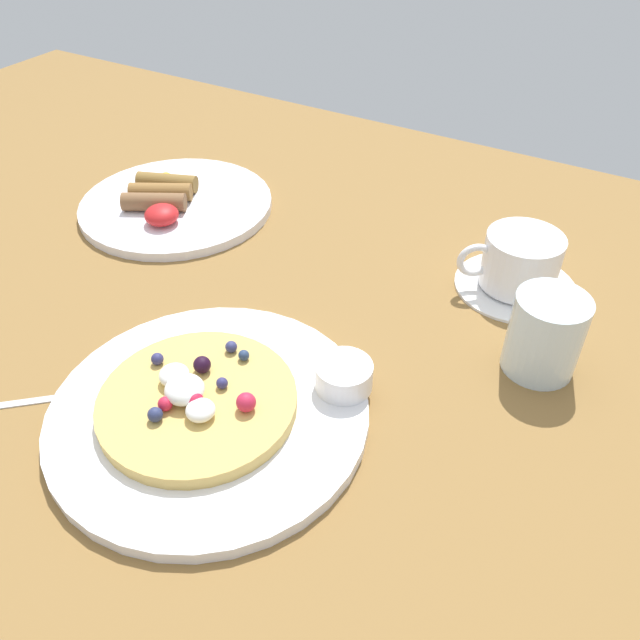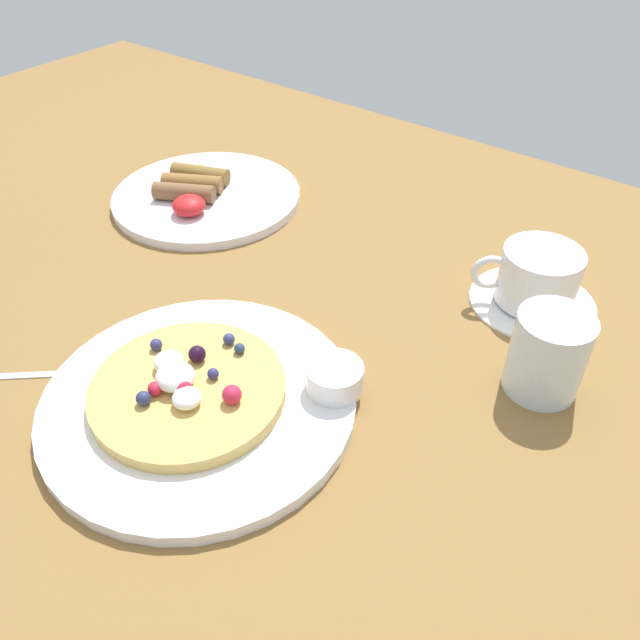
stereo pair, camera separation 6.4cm
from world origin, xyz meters
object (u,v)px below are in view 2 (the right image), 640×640
at_px(breakfast_plate, 207,197).
at_px(coffee_saucer, 532,301).
at_px(water_glass, 548,354).
at_px(syrup_ramekin, 335,377).
at_px(coffee_cup, 538,275).
at_px(pancake_plate, 199,401).

xyz_separation_m(breakfast_plate, coffee_saucer, (0.47, 0.06, -0.00)).
height_order(breakfast_plate, water_glass, water_glass).
height_order(syrup_ramekin, water_glass, water_glass).
relative_size(breakfast_plate, coffee_cup, 2.45).
xyz_separation_m(pancake_plate, breakfast_plate, (-0.28, 0.29, -0.00)).
bearing_deg(pancake_plate, syrup_ramekin, 42.83).
relative_size(breakfast_plate, coffee_saucer, 1.87).
distance_m(breakfast_plate, coffee_cup, 0.47).
distance_m(breakfast_plate, coffee_saucer, 0.47).
bearing_deg(coffee_saucer, breakfast_plate, -172.81).
height_order(pancake_plate, coffee_saucer, pancake_plate).
xyz_separation_m(coffee_saucer, coffee_cup, (-0.00, -0.00, 0.04)).
distance_m(syrup_ramekin, water_glass, 0.20).
height_order(breakfast_plate, coffee_saucer, breakfast_plate).
distance_m(coffee_cup, water_glass, 0.13).
bearing_deg(breakfast_plate, coffee_saucer, 7.19).
bearing_deg(coffee_saucer, water_glass, -63.96).
height_order(coffee_saucer, coffee_cup, coffee_cup).
relative_size(pancake_plate, coffee_saucer, 2.10).
height_order(syrup_ramekin, breakfast_plate, syrup_ramekin).
height_order(pancake_plate, water_glass, water_glass).
xyz_separation_m(coffee_saucer, water_glass, (0.06, -0.12, 0.04)).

